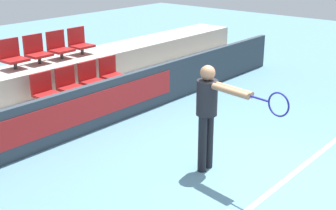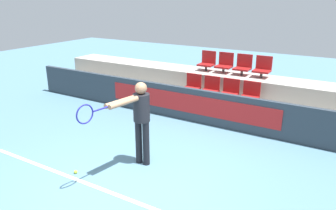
{
  "view_description": "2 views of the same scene",
  "coord_description": "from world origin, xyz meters",
  "px_view_note": "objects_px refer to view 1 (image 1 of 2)",
  "views": [
    {
      "loc": [
        -5.54,
        -2.85,
        3.28
      ],
      "look_at": [
        -0.11,
        1.73,
        0.8
      ],
      "focal_mm": 50.0,
      "sensor_mm": 36.0,
      "label": 1
    },
    {
      "loc": [
        3.1,
        -3.78,
        3.13
      ],
      "look_at": [
        -0.21,
        1.73,
        0.95
      ],
      "focal_mm": 35.0,
      "sensor_mm": 36.0,
      "label": 2
    }
  ],
  "objects_px": {
    "stadium_chair_2": "(91,78)",
    "stadium_chair_7": "(80,42)",
    "stadium_chair_1": "(69,84)",
    "tennis_player": "(211,108)",
    "stadium_chair_0": "(45,90)",
    "stadium_chair_5": "(37,51)",
    "stadium_chair_4": "(12,55)",
    "stadium_chair_3": "(111,72)",
    "stadium_chair_6": "(59,46)"
  },
  "relations": [
    {
      "from": "stadium_chair_0",
      "to": "stadium_chair_1",
      "type": "height_order",
      "value": "same"
    },
    {
      "from": "stadium_chair_3",
      "to": "stadium_chair_4",
      "type": "xyz_separation_m",
      "value": [
        -1.64,
        0.96,
        0.5
      ]
    },
    {
      "from": "stadium_chair_2",
      "to": "tennis_player",
      "type": "distance_m",
      "value": 3.32
    },
    {
      "from": "stadium_chair_5",
      "to": "stadium_chair_3",
      "type": "bearing_deg",
      "value": -41.22
    },
    {
      "from": "stadium_chair_3",
      "to": "stadium_chair_6",
      "type": "height_order",
      "value": "stadium_chair_6"
    },
    {
      "from": "stadium_chair_0",
      "to": "stadium_chair_6",
      "type": "bearing_deg",
      "value": 41.22
    },
    {
      "from": "stadium_chair_1",
      "to": "stadium_chair_2",
      "type": "bearing_deg",
      "value": 0.0
    },
    {
      "from": "stadium_chair_3",
      "to": "stadium_chair_6",
      "type": "xyz_separation_m",
      "value": [
        -0.55,
        0.96,
        0.5
      ]
    },
    {
      "from": "stadium_chair_2",
      "to": "stadium_chair_5",
      "type": "bearing_deg",
      "value": 119.71
    },
    {
      "from": "stadium_chair_3",
      "to": "tennis_player",
      "type": "bearing_deg",
      "value": -108.47
    },
    {
      "from": "stadium_chair_4",
      "to": "stadium_chair_6",
      "type": "distance_m",
      "value": 1.09
    },
    {
      "from": "stadium_chair_4",
      "to": "stadium_chair_5",
      "type": "xyz_separation_m",
      "value": [
        0.55,
        0.0,
        0.0
      ]
    },
    {
      "from": "stadium_chair_2",
      "to": "stadium_chair_6",
      "type": "relative_size",
      "value": 1.0
    },
    {
      "from": "stadium_chair_2",
      "to": "stadium_chair_3",
      "type": "bearing_deg",
      "value": 0.0
    },
    {
      "from": "stadium_chair_1",
      "to": "tennis_player",
      "type": "bearing_deg",
      "value": -89.98
    },
    {
      "from": "stadium_chair_4",
      "to": "stadium_chair_7",
      "type": "xyz_separation_m",
      "value": [
        1.64,
        0.0,
        0.0
      ]
    },
    {
      "from": "stadium_chair_5",
      "to": "stadium_chair_6",
      "type": "bearing_deg",
      "value": 0.0
    },
    {
      "from": "stadium_chair_6",
      "to": "stadium_chair_2",
      "type": "bearing_deg",
      "value": -90.0
    },
    {
      "from": "stadium_chair_1",
      "to": "stadium_chair_5",
      "type": "height_order",
      "value": "stadium_chair_5"
    },
    {
      "from": "stadium_chair_0",
      "to": "stadium_chair_4",
      "type": "distance_m",
      "value": 1.08
    },
    {
      "from": "stadium_chair_2",
      "to": "tennis_player",
      "type": "relative_size",
      "value": 0.35
    },
    {
      "from": "stadium_chair_4",
      "to": "tennis_player",
      "type": "height_order",
      "value": "tennis_player"
    },
    {
      "from": "stadium_chair_3",
      "to": "stadium_chair_5",
      "type": "distance_m",
      "value": 1.53
    },
    {
      "from": "stadium_chair_2",
      "to": "stadium_chair_3",
      "type": "relative_size",
      "value": 1.0
    },
    {
      "from": "tennis_player",
      "to": "stadium_chair_3",
      "type": "bearing_deg",
      "value": 80.58
    },
    {
      "from": "stadium_chair_5",
      "to": "stadium_chair_4",
      "type": "bearing_deg",
      "value": 180.0
    },
    {
      "from": "stadium_chair_0",
      "to": "stadium_chair_3",
      "type": "bearing_deg",
      "value": 0.0
    },
    {
      "from": "stadium_chair_5",
      "to": "tennis_player",
      "type": "xyz_separation_m",
      "value": [
        0.0,
        -4.22,
        -0.24
      ]
    },
    {
      "from": "stadium_chair_5",
      "to": "stadium_chair_2",
      "type": "bearing_deg",
      "value": -60.29
    },
    {
      "from": "stadium_chair_3",
      "to": "tennis_player",
      "type": "xyz_separation_m",
      "value": [
        -1.09,
        -3.26,
        0.26
      ]
    },
    {
      "from": "stadium_chair_2",
      "to": "stadium_chair_4",
      "type": "bearing_deg",
      "value": 138.78
    },
    {
      "from": "stadium_chair_2",
      "to": "stadium_chair_7",
      "type": "relative_size",
      "value": 1.0
    },
    {
      "from": "stadium_chair_7",
      "to": "stadium_chair_2",
      "type": "bearing_deg",
      "value": -119.71
    },
    {
      "from": "stadium_chair_6",
      "to": "tennis_player",
      "type": "height_order",
      "value": "tennis_player"
    },
    {
      "from": "stadium_chair_0",
      "to": "stadium_chair_7",
      "type": "relative_size",
      "value": 1.0
    },
    {
      "from": "stadium_chair_5",
      "to": "tennis_player",
      "type": "bearing_deg",
      "value": -89.99
    },
    {
      "from": "stadium_chair_2",
      "to": "stadium_chair_4",
      "type": "distance_m",
      "value": 1.53
    },
    {
      "from": "stadium_chair_1",
      "to": "stadium_chair_2",
      "type": "distance_m",
      "value": 0.55
    },
    {
      "from": "stadium_chair_3",
      "to": "stadium_chair_4",
      "type": "distance_m",
      "value": 1.96
    },
    {
      "from": "stadium_chair_0",
      "to": "stadium_chair_7",
      "type": "bearing_deg",
      "value": 30.29
    },
    {
      "from": "stadium_chair_2",
      "to": "stadium_chair_6",
      "type": "distance_m",
      "value": 1.08
    },
    {
      "from": "stadium_chair_3",
      "to": "stadium_chair_7",
      "type": "bearing_deg",
      "value": 90.0
    },
    {
      "from": "stadium_chair_0",
      "to": "stadium_chair_5",
      "type": "distance_m",
      "value": 1.21
    },
    {
      "from": "stadium_chair_3",
      "to": "stadium_chair_7",
      "type": "distance_m",
      "value": 1.08
    },
    {
      "from": "stadium_chair_2",
      "to": "stadium_chair_7",
      "type": "distance_m",
      "value": 1.21
    },
    {
      "from": "stadium_chair_0",
      "to": "stadium_chair_2",
      "type": "height_order",
      "value": "same"
    },
    {
      "from": "stadium_chair_7",
      "to": "stadium_chair_0",
      "type": "bearing_deg",
      "value": -149.71
    },
    {
      "from": "stadium_chair_2",
      "to": "stadium_chair_7",
      "type": "xyz_separation_m",
      "value": [
        0.55,
        0.96,
        0.5
      ]
    },
    {
      "from": "stadium_chair_0",
      "to": "tennis_player",
      "type": "relative_size",
      "value": 0.35
    },
    {
      "from": "stadium_chair_1",
      "to": "tennis_player",
      "type": "relative_size",
      "value": 0.35
    }
  ]
}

